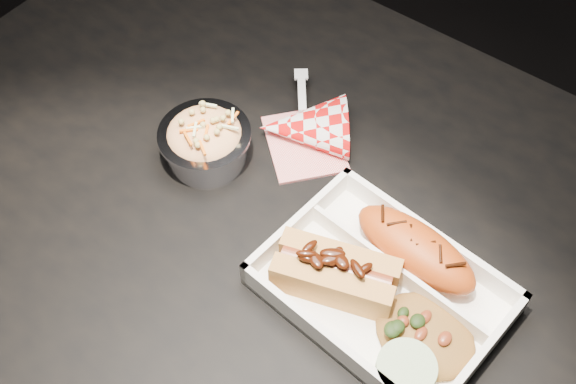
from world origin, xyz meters
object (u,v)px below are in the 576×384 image
Objects in this scene: dining_table at (315,285)px; foil_coleslaw_cup at (205,139)px; fried_pastry at (415,249)px; napkin_fork at (303,128)px; hotdog at (336,272)px; food_tray at (382,291)px.

foil_coleslaw_cup is (-0.19, 0.02, 0.12)m from dining_table.
napkin_fork is at bearing 159.70° from fried_pastry.
fried_pastry is 0.94× the size of napkin_fork.
fried_pastry is 1.35× the size of foil_coleslaw_cup.
dining_table is 8.35× the size of hotdog.
napkin_fork is at bearing 52.31° from foil_coleslaw_cup.
fried_pastry is (0.01, 0.05, 0.02)m from food_tray.
food_tray is 1.85× the size of hotdog.
dining_table is 0.14m from food_tray.
napkin_fork reaches higher than dining_table.
fried_pastry is 0.29m from foil_coleslaw_cup.
foil_coleslaw_cup is at bearing -75.70° from napkin_fork.
dining_table is 0.14m from hotdog.
hotdog is (-0.05, -0.08, 0.00)m from fried_pastry.
foil_coleslaw_cup reaches higher than dining_table.
fried_pastry is at bearing 4.28° from foil_coleslaw_cup.
foil_coleslaw_cup is at bearing -175.72° from fried_pastry.
foil_coleslaw_cup is 0.13m from napkin_fork.
food_tray is at bearing -6.87° from foil_coleslaw_cup.
food_tray is 0.06m from hotdog.
food_tray is 0.06m from fried_pastry.
dining_table is at bearing -7.43° from foil_coleslaw_cup.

